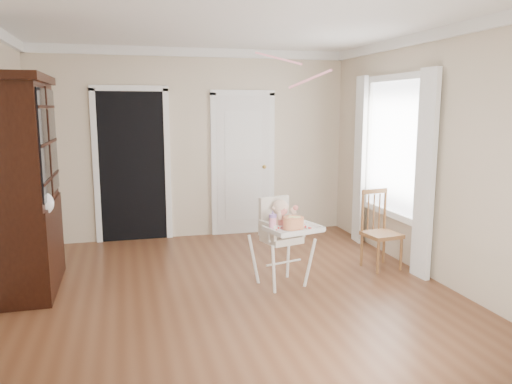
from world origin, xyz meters
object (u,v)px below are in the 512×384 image
object	(u,v)px
high_chair	(282,231)
dining_chair	(380,232)
cake	(294,223)
sippy_cup	(273,221)
china_cabinet	(26,185)

from	to	relation	value
high_chair	dining_chair	size ratio (longest dim) A/B	1.04
dining_chair	cake	bearing A→B (deg)	-166.30
sippy_cup	dining_chair	world-z (taller)	dining_chair
cake	sippy_cup	world-z (taller)	sippy_cup
high_chair	dining_chair	bearing A→B (deg)	-3.00
cake	dining_chair	distance (m)	1.38
dining_chair	high_chair	bearing A→B (deg)	-176.00
cake	china_cabinet	bearing A→B (deg)	163.14
cake	china_cabinet	size ratio (longest dim) A/B	0.12
high_chair	cake	xyz separation A→B (m)	(0.05, -0.22, 0.14)
sippy_cup	high_chair	bearing A→B (deg)	46.09
china_cabinet	cake	bearing A→B (deg)	-16.86
cake	dining_chair	world-z (taller)	dining_chair
high_chair	cake	world-z (taller)	high_chair
high_chair	dining_chair	world-z (taller)	high_chair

